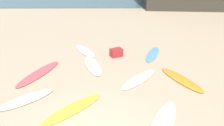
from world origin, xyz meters
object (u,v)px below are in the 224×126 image
at_px(surfboard_2, 26,99).
at_px(surfboard_7, 73,109).
at_px(surfboard_1, 139,79).
at_px(surfboard_3, 181,79).
at_px(surfboard_9, 163,123).
at_px(beach_cooler, 116,53).
at_px(surfboard_5, 93,65).
at_px(surfboard_4, 153,54).
at_px(surfboard_8, 85,51).
at_px(surfboard_6, 39,73).

relative_size(surfboard_2, surfboard_7, 0.87).
bearing_deg(surfboard_1, surfboard_3, 40.16).
xyz_separation_m(surfboard_2, surfboard_3, (5.71, 1.28, -0.00)).
bearing_deg(surfboard_9, beach_cooler, -47.46).
relative_size(surfboard_3, surfboard_5, 1.02).
relative_size(surfboard_2, beach_cooler, 3.26).
bearing_deg(beach_cooler, surfboard_2, -130.76).
height_order(surfboard_3, beach_cooler, beach_cooler).
height_order(surfboard_1, surfboard_4, surfboard_1).
relative_size(surfboard_2, surfboard_4, 0.92).
relative_size(surfboard_7, surfboard_8, 1.10).
distance_m(surfboard_2, surfboard_6, 1.84).
xyz_separation_m(surfboard_2, surfboard_7, (1.68, -0.51, -0.01)).
relative_size(surfboard_1, surfboard_5, 1.02).
height_order(surfboard_1, surfboard_7, surfboard_1).
height_order(surfboard_6, surfboard_9, surfboard_6).
relative_size(surfboard_4, surfboard_6, 0.83).
bearing_deg(surfboard_9, surfboard_3, -89.92).
bearing_deg(beach_cooler, surfboard_1, -69.55).
height_order(surfboard_5, beach_cooler, beach_cooler).
bearing_deg(beach_cooler, surfboard_7, -109.60).
distance_m(surfboard_3, surfboard_8, 5.17).
bearing_deg(surfboard_1, beach_cooler, 153.17).
distance_m(surfboard_3, surfboard_5, 3.86).
xyz_separation_m(surfboard_3, surfboard_8, (-4.19, 3.03, -0.00)).
height_order(surfboard_1, beach_cooler, beach_cooler).
bearing_deg(surfboard_1, surfboard_8, 173.06).
bearing_deg(surfboard_8, surfboard_7, -119.75).
bearing_deg(surfboard_6, surfboard_5, -138.06).
bearing_deg(beach_cooler, surfboard_6, -150.99).
height_order(surfboard_2, beach_cooler, beach_cooler).
bearing_deg(surfboard_6, surfboard_9, 170.12).
bearing_deg(surfboard_5, surfboard_1, -49.17).
relative_size(surfboard_4, surfboard_9, 0.93).
height_order(surfboard_6, beach_cooler, beach_cooler).
bearing_deg(surfboard_9, surfboard_5, -29.87).
bearing_deg(surfboard_4, surfboard_5, 45.82).
relative_size(surfboard_1, surfboard_9, 0.97).
relative_size(surfboard_7, surfboard_9, 0.98).
relative_size(surfboard_1, beach_cooler, 3.71).
height_order(surfboard_2, surfboard_6, surfboard_2).
bearing_deg(surfboard_2, surfboard_9, 36.08).
distance_m(surfboard_1, surfboard_9, 2.54).
height_order(surfboard_5, surfboard_7, surfboard_5).
distance_m(surfboard_2, surfboard_4, 6.35).
xyz_separation_m(surfboard_4, surfboard_7, (-3.37, -4.37, 0.00)).
height_order(surfboard_1, surfboard_3, surfboard_3).
bearing_deg(surfboard_4, beach_cooler, 28.10).
distance_m(surfboard_2, beach_cooler, 4.85).
height_order(surfboard_7, beach_cooler, beach_cooler).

